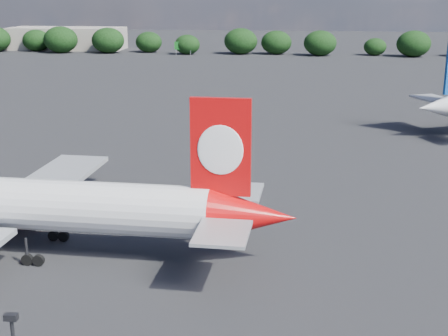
# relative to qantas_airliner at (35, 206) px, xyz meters

# --- Properties ---
(ground) EXTENTS (500.00, 500.00, 0.00)m
(ground) POSITION_rel_qantas_airliner_xyz_m (0.08, 48.40, -4.22)
(ground) COLOR black
(ground) RESTS_ON ground
(qantas_airliner) EXTENTS (42.35, 40.21, 13.85)m
(qantas_airliner) POSITION_rel_qantas_airliner_xyz_m (0.00, 0.00, 0.00)
(qantas_airliner) COLOR silver
(qantas_airliner) RESTS_ON ground
(terminal_building) EXTENTS (42.00, 16.00, 8.00)m
(terminal_building) POSITION_rel_qantas_airliner_xyz_m (-64.92, 180.40, -0.22)
(terminal_building) COLOR gray
(terminal_building) RESTS_ON ground
(highway_sign) EXTENTS (6.00, 0.30, 4.50)m
(highway_sign) POSITION_rel_qantas_airliner_xyz_m (-17.92, 164.40, -1.09)
(highway_sign) COLOR #14671C
(highway_sign) RESTS_ON ground
(billboard_yellow) EXTENTS (5.00, 0.30, 5.50)m
(billboard_yellow) POSITION_rel_qantas_airliner_xyz_m (12.08, 170.40, -0.35)
(billboard_yellow) COLOR yellow
(billboard_yellow) RESTS_ON ground
(horizon_treeline) EXTENTS (205.87, 15.45, 9.23)m
(horizon_treeline) POSITION_rel_qantas_airliner_xyz_m (4.59, 168.88, -0.01)
(horizon_treeline) COLOR black
(horizon_treeline) RESTS_ON ground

